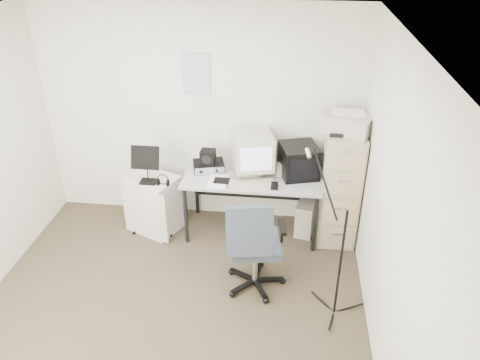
# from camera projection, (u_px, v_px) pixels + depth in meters

# --- Properties ---
(floor) EXTENTS (3.60, 3.60, 0.01)m
(floor) POSITION_uv_depth(u_px,v_px,m) (169.00, 318.00, 4.28)
(floor) COLOR #413522
(floor) RESTS_ON ground
(ceiling) EXTENTS (3.60, 3.60, 0.01)m
(ceiling) POSITION_uv_depth(u_px,v_px,m) (140.00, 40.00, 3.05)
(ceiling) COLOR white
(ceiling) RESTS_ON ground
(wall_back) EXTENTS (3.60, 0.02, 2.50)m
(wall_back) POSITION_uv_depth(u_px,v_px,m) (200.00, 117.00, 5.23)
(wall_back) COLOR silver
(wall_back) RESTS_ON ground
(wall_right) EXTENTS (0.02, 3.60, 2.50)m
(wall_right) POSITION_uv_depth(u_px,v_px,m) (392.00, 216.00, 3.49)
(wall_right) COLOR silver
(wall_right) RESTS_ON ground
(wall_calendar) EXTENTS (0.30, 0.02, 0.44)m
(wall_calendar) POSITION_uv_depth(u_px,v_px,m) (196.00, 73.00, 4.97)
(wall_calendar) COLOR white
(wall_calendar) RESTS_ON wall_back
(filing_cabinet) EXTENTS (0.40, 0.60, 1.30)m
(filing_cabinet) POSITION_uv_depth(u_px,v_px,m) (339.00, 186.00, 5.08)
(filing_cabinet) COLOR #BDB396
(filing_cabinet) RESTS_ON floor
(printer) EXTENTS (0.57, 0.50, 0.19)m
(printer) POSITION_uv_depth(u_px,v_px,m) (347.00, 123.00, 4.69)
(printer) COLOR #B5B09E
(printer) RESTS_ON filing_cabinet
(desk) EXTENTS (1.50, 0.70, 0.73)m
(desk) POSITION_uv_depth(u_px,v_px,m) (252.00, 204.00, 5.29)
(desk) COLOR #9C9C9C
(desk) RESTS_ON floor
(crt_monitor) EXTENTS (0.52, 0.53, 0.46)m
(crt_monitor) POSITION_uv_depth(u_px,v_px,m) (252.00, 154.00, 5.06)
(crt_monitor) COLOR #B5B09E
(crt_monitor) RESTS_ON desk
(crt_tv) EXTENTS (0.48, 0.49, 0.35)m
(crt_tv) POSITION_uv_depth(u_px,v_px,m) (299.00, 160.00, 5.05)
(crt_tv) COLOR black
(crt_tv) RESTS_ON desk
(desk_speaker) EXTENTS (0.07, 0.07, 0.13)m
(desk_speaker) POSITION_uv_depth(u_px,v_px,m) (280.00, 170.00, 5.10)
(desk_speaker) COLOR beige
(desk_speaker) RESTS_ON desk
(keyboard) EXTENTS (0.50, 0.26, 0.03)m
(keyboard) POSITION_uv_depth(u_px,v_px,m) (251.00, 184.00, 4.94)
(keyboard) COLOR #B5B09E
(keyboard) RESTS_ON desk
(mouse) EXTENTS (0.07, 0.12, 0.04)m
(mouse) POSITION_uv_depth(u_px,v_px,m) (274.00, 186.00, 4.89)
(mouse) COLOR black
(mouse) RESTS_ON desk
(radio_receiver) EXTENTS (0.39, 0.32, 0.10)m
(radio_receiver) POSITION_uv_depth(u_px,v_px,m) (209.00, 166.00, 5.21)
(radio_receiver) COLOR black
(radio_receiver) RESTS_ON desk
(radio_speaker) EXTENTS (0.16, 0.15, 0.16)m
(radio_speaker) POSITION_uv_depth(u_px,v_px,m) (208.00, 157.00, 5.13)
(radio_speaker) COLOR black
(radio_speaker) RESTS_ON radio_receiver
(papers) EXTENTS (0.21, 0.28, 0.02)m
(papers) POSITION_uv_depth(u_px,v_px,m) (218.00, 182.00, 4.98)
(papers) COLOR white
(papers) RESTS_ON desk
(pc_tower) EXTENTS (0.28, 0.46, 0.40)m
(pc_tower) POSITION_uv_depth(u_px,v_px,m) (307.00, 215.00, 5.39)
(pc_tower) COLOR #B5B09E
(pc_tower) RESTS_ON floor
(office_chair) EXTENTS (0.69, 0.69, 1.04)m
(office_chair) POSITION_uv_depth(u_px,v_px,m) (255.00, 243.00, 4.41)
(office_chair) COLOR #353D49
(office_chair) RESTS_ON floor
(side_cart) EXTENTS (0.66, 0.61, 0.66)m
(side_cart) POSITION_uv_depth(u_px,v_px,m) (154.00, 204.00, 5.36)
(side_cart) COLOR silver
(side_cart) RESTS_ON floor
(music_stand) EXTENTS (0.31, 0.18, 0.45)m
(music_stand) POSITION_uv_depth(u_px,v_px,m) (147.00, 164.00, 5.01)
(music_stand) COLOR black
(music_stand) RESTS_ON side_cart
(headphones) EXTENTS (0.18, 0.18, 0.02)m
(headphones) POSITION_uv_depth(u_px,v_px,m) (163.00, 182.00, 5.04)
(headphones) COLOR black
(headphones) RESTS_ON side_cart
(mic_stand) EXTENTS (0.03, 0.03, 1.46)m
(mic_stand) POSITION_uv_depth(u_px,v_px,m) (342.00, 249.00, 3.99)
(mic_stand) COLOR black
(mic_stand) RESTS_ON floor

